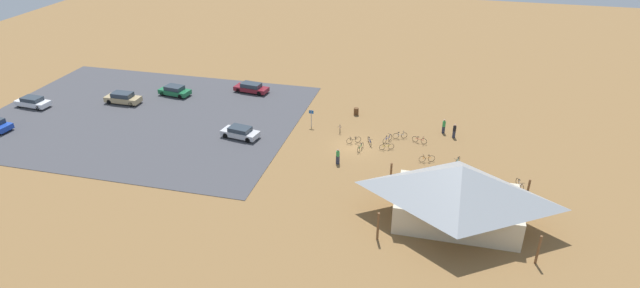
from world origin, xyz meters
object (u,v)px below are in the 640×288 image
(bicycle_yellow_yard_right, at_px, (387,147))
(bicycle_orange_edge_south, at_px, (427,159))
(bicycle_purple_edge_north, at_px, (340,129))
(car_green_mid_lot, at_px, (175,91))
(car_tan_front_row, at_px, (123,98))
(visitor_near_lot, at_px, (444,126))
(car_white_aisle_side, at_px, (33,102))
(bicycle_black_by_bin, at_px, (354,140))
(visitor_by_pavilion, at_px, (454,131))
(trash_bin, at_px, (356,111))
(bicycle_red_lone_east, at_px, (420,140))
(bicycle_silver_near_porch, at_px, (400,136))
(car_silver_by_curb, at_px, (240,132))
(bicycle_teal_mid_cluster, at_px, (457,162))
(car_maroon_inner_stall, at_px, (251,88))
(bicycle_blue_trailside, at_px, (370,141))
(lot_sign, at_px, (311,116))
(bicycle_green_near_sign, at_px, (360,147))
(bike_pavilion, at_px, (459,191))
(bicycle_white_yard_left, at_px, (520,185))
(bicycle_blue_front_row, at_px, (387,139))
(visitor_at_bikes, at_px, (338,156))

(bicycle_yellow_yard_right, xyz_separation_m, bicycle_orange_edge_south, (-4.45, 1.72, 0.03))
(bicycle_purple_edge_north, distance_m, car_green_mid_lot, 24.66)
(car_tan_front_row, bearing_deg, visitor_near_lot, -178.26)
(car_white_aisle_side, bearing_deg, bicycle_orange_edge_south, 177.40)
(bicycle_black_by_bin, bearing_deg, visitor_by_pavilion, -159.07)
(trash_bin, distance_m, bicycle_red_lone_east, 10.13)
(bicycle_red_lone_east, bearing_deg, bicycle_silver_near_porch, -14.26)
(trash_bin, height_order, car_white_aisle_side, car_white_aisle_side)
(car_tan_front_row, bearing_deg, bicycle_yellow_yard_right, 172.82)
(bicycle_yellow_yard_right, relative_size, car_silver_by_curb, 0.34)
(car_white_aisle_side, bearing_deg, bicycle_teal_mid_cluster, 177.74)
(car_white_aisle_side, xyz_separation_m, car_maroon_inner_stall, (-25.54, -11.54, -0.01))
(bicycle_yellow_yard_right, relative_size, visitor_near_lot, 0.89)
(bicycle_blue_trailside, bearing_deg, lot_sign, -20.79)
(bicycle_green_near_sign, xyz_separation_m, bicycle_orange_edge_south, (-7.20, 0.85, 0.01))
(bicycle_orange_edge_south, height_order, bicycle_black_by_bin, bicycle_orange_edge_south)
(bike_pavilion, height_order, lot_sign, bike_pavilion)
(trash_bin, distance_m, car_tan_front_row, 30.51)
(bicycle_white_yard_left, xyz_separation_m, car_white_aisle_side, (59.25, -5.25, 0.34))
(trash_bin, distance_m, bicycle_orange_edge_south, 13.70)
(lot_sign, distance_m, bicycle_blue_trailside, 8.06)
(visitor_near_lot, bearing_deg, bicycle_teal_mid_cluster, 103.14)
(bicycle_yellow_yard_right, bearing_deg, bicycle_black_by_bin, -9.35)
(bicycle_teal_mid_cluster, bearing_deg, trash_bin, -38.25)
(trash_bin, relative_size, bicycle_teal_mid_cluster, 0.53)
(trash_bin, xyz_separation_m, car_maroon_inner_stall, (15.33, -3.82, 0.26))
(bicycle_yellow_yard_right, bearing_deg, bicycle_green_near_sign, 17.67)
(bicycle_white_yard_left, bearing_deg, car_maroon_inner_stall, -26.47)
(bicycle_white_yard_left, bearing_deg, bicycle_red_lone_east, -35.28)
(bicycle_blue_trailside, bearing_deg, car_green_mid_lot, -15.51)
(bicycle_white_yard_left, bearing_deg, car_silver_by_curb, -6.63)
(car_maroon_inner_stall, distance_m, visitor_near_lot, 26.89)
(visitor_near_lot, bearing_deg, bicycle_green_near_sign, 37.30)
(bike_pavilion, distance_m, bicycle_teal_mid_cluster, 10.51)
(bicycle_red_lone_east, xyz_separation_m, visitor_by_pavilion, (-3.70, -2.32, 0.52))
(bicycle_black_by_bin, distance_m, car_silver_by_curb, 12.94)
(bicycle_yellow_yard_right, xyz_separation_m, car_maroon_inner_stall, (20.25, -12.09, 0.35))
(bicycle_green_near_sign, bearing_deg, visitor_near_lot, -142.70)
(bicycle_silver_near_porch, height_order, car_maroon_inner_stall, car_maroon_inner_stall)
(bicycle_blue_front_row, bearing_deg, visitor_at_bikes, 55.06)
(car_tan_front_row, bearing_deg, car_green_mid_lot, -141.99)
(bicycle_orange_edge_south, bearing_deg, car_maroon_inner_stall, -29.22)
(bicycle_teal_mid_cluster, height_order, visitor_near_lot, visitor_near_lot)
(car_tan_front_row, distance_m, visitor_by_pavilion, 42.26)
(bicycle_yellow_yard_right, height_order, bicycle_black_by_bin, same)
(visitor_at_bikes, xyz_separation_m, visitor_near_lot, (-10.38, -10.05, 0.01))
(bicycle_black_by_bin, bearing_deg, car_silver_by_curb, 8.10)
(bicycle_blue_trailside, xyz_separation_m, car_green_mid_lot, (27.91, -7.74, 0.36))
(bicycle_orange_edge_south, bearing_deg, car_silver_by_curb, -1.43)
(trash_bin, bearing_deg, bicycle_orange_edge_south, 133.14)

